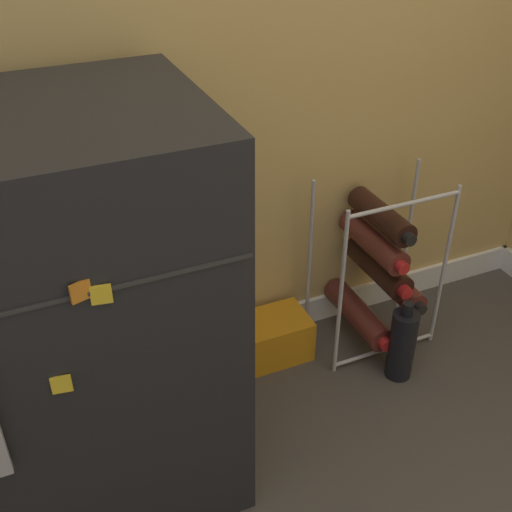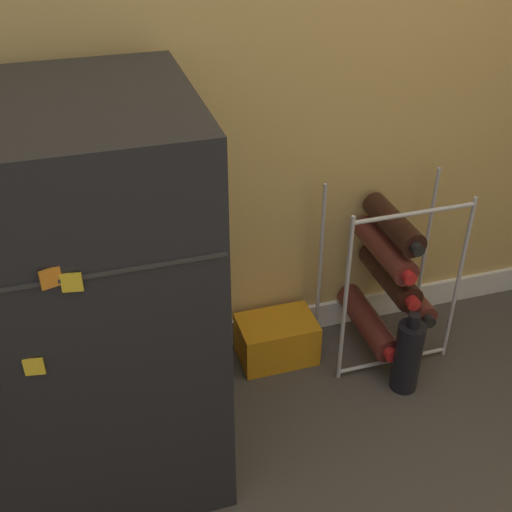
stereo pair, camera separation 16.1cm
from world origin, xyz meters
name	(u,v)px [view 1 (the left image)]	position (x,y,z in m)	size (l,w,h in m)	color
ground_plane	(346,478)	(0.00, 0.00, 0.00)	(14.00, 14.00, 0.00)	#423D38
mini_fridge	(90,319)	(-0.52, 0.28, 0.48)	(0.56, 0.55, 0.96)	black
wine_rack	(376,269)	(0.34, 0.45, 0.27)	(0.37, 0.32, 0.56)	#B2B2B7
soda_box	(270,338)	(0.02, 0.50, 0.07)	(0.23, 0.15, 0.14)	orange
loose_bottle_floor	(402,344)	(0.33, 0.27, 0.12)	(0.08, 0.08, 0.27)	black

